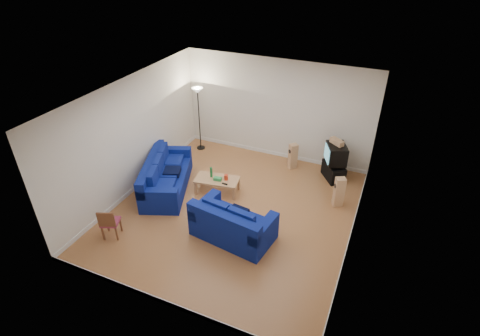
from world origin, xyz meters
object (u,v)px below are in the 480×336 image
at_px(sofa_loveseat, 232,226).
at_px(sofa_three_seat, 165,178).
at_px(tv_stand, 333,171).
at_px(coffee_table, 217,181).
at_px(television, 336,154).

bearing_deg(sofa_loveseat, sofa_three_seat, 165.24).
height_order(sofa_three_seat, tv_stand, sofa_three_seat).
xyz_separation_m(sofa_three_seat, coffee_table, (1.44, 0.44, 0.03)).
relative_size(sofa_three_seat, coffee_table, 2.07).
bearing_deg(sofa_three_seat, coffee_table, 85.77).
relative_size(sofa_three_seat, tv_stand, 3.35).
relative_size(coffee_table, tv_stand, 1.62).
bearing_deg(sofa_three_seat, tv_stand, 98.31).
height_order(sofa_three_seat, television, television).
distance_m(sofa_three_seat, sofa_loveseat, 2.82).
distance_m(coffee_table, television, 3.50).
xyz_separation_m(sofa_loveseat, tv_stand, (1.69, 3.55, -0.12)).
bearing_deg(coffee_table, sofa_three_seat, -162.80).
relative_size(sofa_loveseat, coffee_table, 1.57).
xyz_separation_m(coffee_table, tv_stand, (2.85, 2.01, -0.14)).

